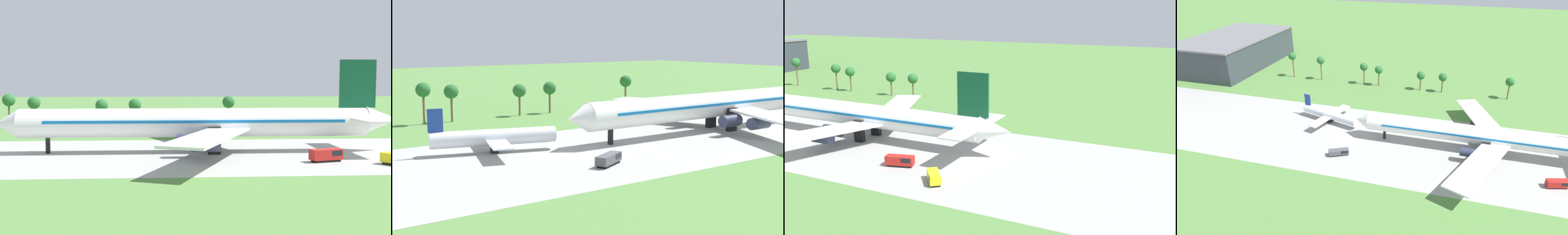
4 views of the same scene
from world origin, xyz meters
TOP-DOWN VIEW (x-y plane):
  - ground_plane at (0.00, 0.00)m, footprint 600.00×600.00m
  - taxiway_strip at (0.00, 0.00)m, footprint 320.00×44.00m
  - jet_airliner at (43.31, 2.77)m, footprint 79.33×59.84m
  - regional_aircraft at (-8.87, 9.02)m, footprint 22.73×20.70m
  - fuel_truck at (2.49, -10.91)m, footprint 6.33×4.55m
  - palm_tree_row at (2.01, 48.92)m, footprint 101.82×3.60m

SIDE VIEW (x-z plane):
  - ground_plane at x=0.00m, z-range 0.00..0.00m
  - taxiway_strip at x=0.00m, z-range 0.00..0.02m
  - fuel_truck at x=2.49m, z-range 0.10..1.96m
  - regional_aircraft at x=-8.87m, z-range -1.45..7.03m
  - jet_airliner at x=43.31m, z-range -3.31..14.84m
  - palm_tree_row at x=2.01m, z-range 1.87..14.08m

